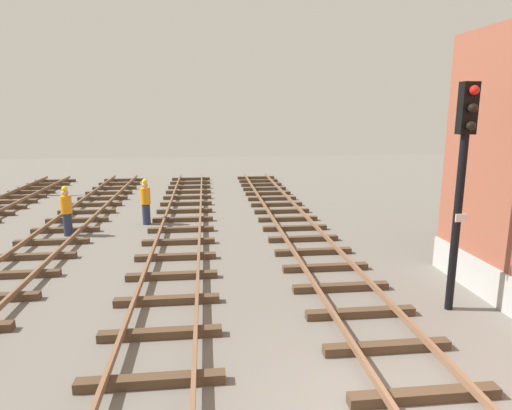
# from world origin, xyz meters

# --- Properties ---
(signal_mast) EXTENTS (0.36, 0.40, 5.15)m
(signal_mast) POSITION_xyz_m (2.88, 3.87, 3.24)
(signal_mast) COLOR black
(signal_mast) RESTS_ON ground
(track_worker_foreground) EXTENTS (0.40, 0.40, 1.87)m
(track_worker_foreground) POSITION_xyz_m (-7.84, 11.42, 0.93)
(track_worker_foreground) COLOR #262D4C
(track_worker_foreground) RESTS_ON ground
(track_worker_distant) EXTENTS (0.40, 0.40, 1.87)m
(track_worker_distant) POSITION_xyz_m (-5.15, 12.81, 0.93)
(track_worker_distant) COLOR #262D4C
(track_worker_distant) RESTS_ON ground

